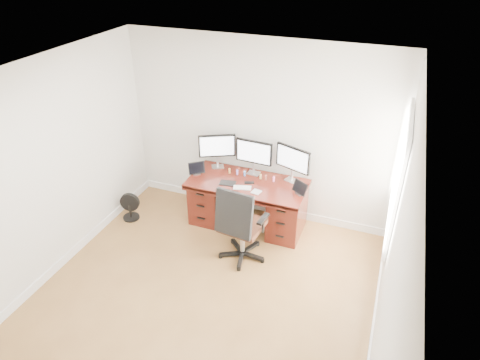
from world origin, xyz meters
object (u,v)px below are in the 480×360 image
(office_chair, at_px, (241,236))
(floor_fan, at_px, (130,207))
(desk, at_px, (248,201))
(monitor_center, at_px, (254,153))
(keyboard, at_px, (242,188))

(office_chair, relative_size, floor_fan, 2.64)
(desk, relative_size, monitor_center, 3.08)
(keyboard, bearing_deg, office_chair, -86.83)
(office_chair, xyz_separation_m, floor_fan, (-1.92, 0.27, -0.17))
(monitor_center, xyz_separation_m, keyboard, (-0.01, -0.45, -0.33))
(desk, distance_m, monitor_center, 0.72)
(floor_fan, bearing_deg, keyboard, -4.86)
(floor_fan, xyz_separation_m, monitor_center, (1.74, 0.75, 0.88))
(desk, bearing_deg, office_chair, -77.10)
(monitor_center, bearing_deg, floor_fan, -153.27)
(floor_fan, xyz_separation_m, keyboard, (1.73, 0.30, 0.55))
(desk, height_order, monitor_center, monitor_center)
(desk, distance_m, office_chair, 0.80)
(desk, height_order, keyboard, keyboard)
(floor_fan, distance_m, keyboard, 1.84)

